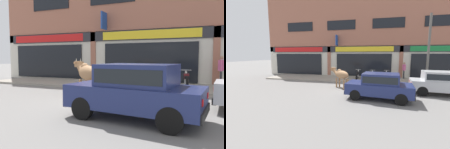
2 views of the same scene
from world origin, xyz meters
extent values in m
plane|color=slate|center=(0.00, 0.00, 0.00)|extent=(90.00, 90.00, 0.00)
cube|color=gray|center=(0.00, 3.99, 0.06)|extent=(19.00, 3.57, 0.12)
cube|color=beige|center=(0.00, 6.05, 1.70)|extent=(23.00, 0.55, 3.40)
cube|color=#28282D|center=(0.00, 5.73, 3.05)|extent=(22.08, 0.08, 0.64)
cube|color=black|center=(-7.67, 5.72, 1.35)|extent=(5.83, 0.10, 2.40)
cube|color=red|center=(-7.67, 5.70, 3.05)|extent=(6.13, 0.05, 0.52)
cube|color=#9E604C|center=(-3.83, 5.75, 1.70)|extent=(0.36, 0.12, 3.40)
cube|color=black|center=(0.00, 5.72, 1.35)|extent=(5.83, 0.10, 2.40)
cube|color=yellow|center=(0.00, 5.70, 3.05)|extent=(6.13, 0.05, 0.52)
cube|color=#9E604C|center=(3.83, 5.75, 1.70)|extent=(0.36, 0.12, 3.40)
cube|color=black|center=(-7.33, 5.74, 5.63)|extent=(3.13, 0.06, 1.00)
cube|color=#1E479E|center=(-2.82, 5.32, 4.00)|extent=(0.08, 0.80, 1.10)
ellipsoid|color=#936B47|center=(-1.12, -0.01, 1.02)|extent=(1.42, 1.28, 0.60)
sphere|color=#936B47|center=(-1.34, 0.17, 1.25)|extent=(0.32, 0.32, 0.32)
cylinder|color=#936B47|center=(-1.54, 0.15, 0.36)|extent=(0.12, 0.12, 0.72)
cylinder|color=#936B47|center=(-1.37, 0.38, 0.36)|extent=(0.12, 0.12, 0.72)
cylinder|color=#936B47|center=(-0.87, -0.39, 0.36)|extent=(0.12, 0.12, 0.72)
cylinder|color=#936B47|center=(-0.69, -0.17, 0.36)|extent=(0.12, 0.12, 0.72)
cylinder|color=#936B47|center=(-1.76, 0.51, 1.17)|extent=(0.51, 0.48, 0.43)
cube|color=#936B47|center=(-1.96, 0.67, 1.34)|extent=(0.42, 0.40, 0.26)
cube|color=brown|center=(-2.10, 0.78, 1.30)|extent=(0.21, 0.21, 0.14)
cone|color=beige|center=(-1.99, 0.57, 1.52)|extent=(0.12, 0.12, 0.19)
cone|color=beige|center=(-1.86, 0.72, 1.52)|extent=(0.12, 0.12, 0.19)
cube|color=#936B47|center=(-2.00, 0.50, 1.40)|extent=(0.12, 0.13, 0.10)
cube|color=#936B47|center=(-1.80, 0.74, 1.40)|extent=(0.12, 0.13, 0.10)
cylinder|color=#936B47|center=(-0.54, -0.47, 0.80)|extent=(0.15, 0.13, 0.60)
cube|color=black|center=(3.53, -0.20, 0.38)|extent=(0.27, 1.52, 0.20)
cube|color=red|center=(3.55, 0.30, 0.70)|extent=(0.05, 0.16, 0.14)
cube|color=red|center=(3.45, -0.69, 0.70)|extent=(0.05, 0.16, 0.14)
cylinder|color=black|center=(0.24, -2.75, 0.30)|extent=(0.62, 0.25, 0.60)
cylinder|color=black|center=(0.41, -1.32, 0.30)|extent=(0.62, 0.25, 0.60)
cylinder|color=black|center=(2.52, -3.02, 0.30)|extent=(0.62, 0.25, 0.60)
cylinder|color=black|center=(2.69, -1.59, 0.30)|extent=(0.62, 0.25, 0.60)
cube|color=navy|center=(1.46, -2.17, 0.60)|extent=(3.66, 2.00, 0.60)
cube|color=navy|center=(1.56, -2.18, 1.18)|extent=(2.05, 1.65, 0.56)
cube|color=black|center=(1.56, -2.18, 1.18)|extent=(1.91, 1.65, 0.35)
cube|color=black|center=(-0.25, -1.97, 0.38)|extent=(0.30, 1.52, 0.20)
cube|color=black|center=(3.18, -2.37, 0.38)|extent=(0.30, 1.52, 0.20)
sphere|color=silver|center=(-0.34, -2.44, 0.68)|extent=(0.14, 0.14, 0.14)
sphere|color=silver|center=(-0.23, -1.49, 0.68)|extent=(0.14, 0.14, 0.14)
cube|color=red|center=(3.15, -2.86, 0.70)|extent=(0.05, 0.16, 0.14)
cube|color=red|center=(3.26, -1.88, 0.70)|extent=(0.05, 0.16, 0.14)
cylinder|color=black|center=(-0.34, 4.19, 0.40)|extent=(0.11, 0.56, 0.56)
cylinder|color=black|center=(-0.35, 2.94, 0.40)|extent=(0.11, 0.56, 0.56)
cube|color=#B2B5BA|center=(-0.35, 3.55, 0.44)|extent=(0.20, 0.32, 0.24)
cube|color=black|center=(-0.34, 3.71, 0.70)|extent=(0.25, 0.40, 0.24)
cube|color=black|center=(-0.35, 3.31, 0.68)|extent=(0.23, 0.52, 0.12)
cylinder|color=#B2B5BA|center=(-0.34, 4.13, 0.70)|extent=(0.04, 0.27, 0.59)
cylinder|color=#B2B5BA|center=(-0.34, 4.17, 0.98)|extent=(0.52, 0.04, 0.03)
sphere|color=silver|center=(-0.34, 4.23, 0.86)|extent=(0.12, 0.12, 0.12)
cylinder|color=#B2B5BA|center=(-0.46, 3.19, 0.36)|extent=(0.07, 0.48, 0.06)
cylinder|color=black|center=(1.03, 4.07, 0.40)|extent=(0.16, 0.57, 0.56)
cylinder|color=black|center=(1.16, 2.82, 0.40)|extent=(0.16, 0.57, 0.56)
cube|color=#B2B5BA|center=(1.10, 3.43, 0.44)|extent=(0.23, 0.34, 0.24)
cube|color=#A8AAB2|center=(1.08, 3.58, 0.70)|extent=(0.28, 0.42, 0.24)
cube|color=black|center=(1.12, 3.19, 0.68)|extent=(0.28, 0.54, 0.12)
cylinder|color=#B2B5BA|center=(1.03, 4.01, 0.70)|extent=(0.07, 0.27, 0.59)
cylinder|color=#B2B5BA|center=(1.03, 4.05, 0.98)|extent=(0.52, 0.09, 0.03)
sphere|color=silver|center=(1.02, 4.11, 0.86)|extent=(0.12, 0.12, 0.12)
cylinder|color=#B2B5BA|center=(1.03, 3.06, 0.36)|extent=(0.11, 0.48, 0.06)
cylinder|color=black|center=(2.35, 4.24, 0.40)|extent=(0.16, 0.57, 0.56)
cylinder|color=black|center=(2.49, 2.99, 0.40)|extent=(0.16, 0.57, 0.56)
cube|color=#B2B5BA|center=(2.42, 3.59, 0.44)|extent=(0.24, 0.34, 0.24)
cube|color=maroon|center=(2.41, 3.75, 0.70)|extent=(0.28, 0.43, 0.24)
cube|color=black|center=(2.45, 3.36, 0.68)|extent=(0.28, 0.54, 0.12)
cylinder|color=#B2B5BA|center=(2.36, 4.18, 0.70)|extent=(0.07, 0.27, 0.59)
cylinder|color=#B2B5BA|center=(2.35, 4.22, 0.98)|extent=(0.52, 0.09, 0.03)
sphere|color=silver|center=(2.34, 4.28, 0.86)|extent=(0.12, 0.12, 0.12)
cylinder|color=#B2B5BA|center=(2.36, 3.22, 0.36)|extent=(0.12, 0.48, 0.06)
cylinder|color=#2D2D33|center=(4.04, 5.00, 0.53)|extent=(0.11, 0.11, 0.82)
cylinder|color=#2D2D33|center=(4.05, 5.18, 0.53)|extent=(0.11, 0.11, 0.82)
cylinder|color=#DB5B93|center=(4.04, 5.09, 1.22)|extent=(0.32, 0.32, 0.56)
cylinder|color=#DB5B93|center=(4.03, 4.88, 1.20)|extent=(0.08, 0.08, 0.56)
cylinder|color=#DB5B93|center=(4.06, 5.30, 1.20)|extent=(0.08, 0.08, 0.56)
sphere|color=tan|center=(4.04, 5.09, 1.62)|extent=(0.20, 0.20, 0.20)
camera|label=1|loc=(3.12, -7.67, 1.63)|focal=35.00mm
camera|label=2|loc=(1.19, -10.64, 2.50)|focal=24.00mm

